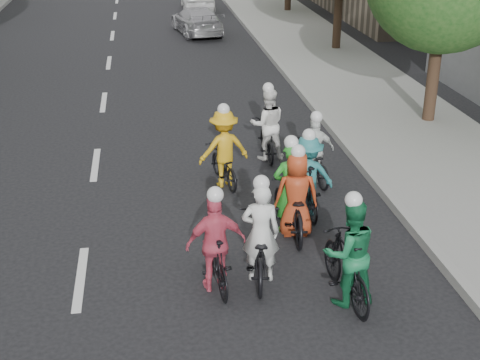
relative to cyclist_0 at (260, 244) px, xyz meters
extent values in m
plane|color=black|center=(-2.93, 0.35, -0.60)|extent=(120.00, 120.00, 0.00)
cube|color=gray|center=(5.07, 10.35, -0.52)|extent=(4.00, 80.00, 0.15)
cube|color=#999993|center=(3.12, 10.35, -0.51)|extent=(0.18, 80.00, 0.18)
cylinder|color=black|center=(5.87, 6.95, 0.54)|extent=(0.32, 0.32, 2.27)
cylinder|color=black|center=(5.87, 15.95, 0.64)|extent=(0.32, 0.32, 2.48)
imported|color=black|center=(0.00, 0.03, -0.10)|extent=(0.96, 1.98, 1.00)
imported|color=silver|center=(0.00, -0.07, 0.25)|extent=(0.67, 0.50, 1.69)
sphere|color=silver|center=(0.00, -0.07, 1.11)|extent=(0.26, 0.26, 0.26)
imported|color=black|center=(1.21, -0.84, -0.05)|extent=(0.68, 1.87, 1.10)
imported|color=#176B3E|center=(1.21, -0.94, 0.26)|extent=(0.89, 0.73, 1.73)
sphere|color=silver|center=(1.21, -0.94, 1.15)|extent=(0.26, 0.26, 0.26)
imported|color=black|center=(-0.11, 3.86, -0.19)|extent=(0.85, 1.63, 0.82)
imported|color=gold|center=(-0.11, 3.76, 0.24)|extent=(1.19, 0.83, 1.68)
sphere|color=silver|center=(-0.11, 3.76, 1.11)|extent=(0.26, 0.26, 0.26)
imported|color=black|center=(-0.74, -0.17, -0.12)|extent=(0.63, 1.63, 0.95)
imported|color=#DE4E68|center=(-0.74, -0.27, 0.22)|extent=(1.00, 0.50, 1.63)
sphere|color=silver|center=(-0.74, -0.27, 1.05)|extent=(0.26, 0.26, 0.26)
imported|color=black|center=(0.91, 1.43, -0.09)|extent=(0.89, 2.01, 1.02)
imported|color=#B03C1C|center=(0.91, 1.33, 0.22)|extent=(0.85, 0.60, 1.63)
sphere|color=silver|center=(0.91, 1.33, 1.05)|extent=(0.26, 0.26, 0.26)
imported|color=black|center=(0.82, 1.61, -0.12)|extent=(0.63, 1.63, 0.95)
imported|color=green|center=(0.82, 1.51, 0.27)|extent=(0.68, 0.49, 1.74)
sphere|color=silver|center=(0.82, 1.51, 1.16)|extent=(0.26, 0.26, 0.26)
imported|color=black|center=(1.10, 5.25, -0.17)|extent=(0.60, 1.65, 0.86)
imported|color=white|center=(1.10, 5.15, 0.25)|extent=(0.84, 0.66, 1.70)
sphere|color=silver|center=(1.10, 5.15, 1.12)|extent=(0.26, 0.26, 0.26)
imported|color=black|center=(1.31, 2.24, -0.05)|extent=(0.55, 1.83, 1.09)
imported|color=teal|center=(1.31, 2.14, 0.21)|extent=(1.06, 0.62, 1.62)
sphere|color=silver|center=(1.31, 2.14, 1.04)|extent=(0.26, 0.26, 0.26)
imported|color=black|center=(1.84, 3.72, -0.16)|extent=(0.80, 1.73, 0.87)
imported|color=white|center=(1.84, 3.62, 0.14)|extent=(0.91, 0.48, 1.47)
sphere|color=silver|center=(1.84, 3.62, 0.90)|extent=(0.26, 0.26, 0.26)
imported|color=#B0AFB4|center=(0.76, 20.20, 0.00)|extent=(2.26, 4.29, 1.19)
camera|label=1|loc=(-1.72, -9.36, 5.29)|focal=50.00mm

